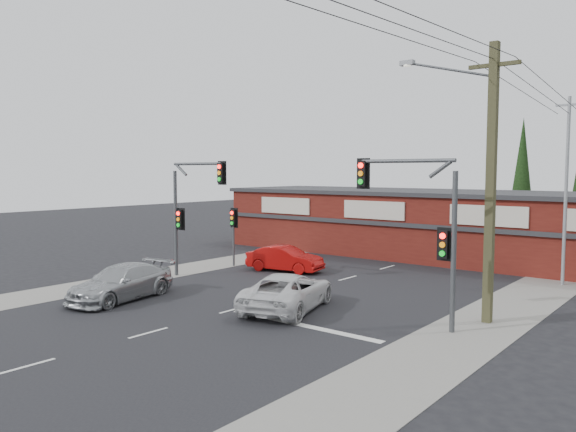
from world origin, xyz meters
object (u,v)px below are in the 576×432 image
Objects in this scene: shop_building at (418,222)px; utility_pole at (487,174)px; silver_suv at (121,283)px; red_sedan at (285,259)px; white_suv at (288,291)px.

shop_building is 2.73× the size of utility_pole.
red_sedan is at bearing 73.15° from silver_suv.
red_sedan is at bearing -105.09° from shop_building.
utility_pole is (9.36, -14.00, 3.26)m from shop_building.
white_suv is at bearing -151.25° from red_sedan.
utility_pole is at bearing -172.73° from white_suv.
silver_suv is 9.74m from red_sedan.
utility_pole reaches higher than red_sedan.
white_suv reaches higher than red_sedan.
utility_pole reaches higher than white_suv.
utility_pole is at bearing 14.73° from silver_suv.
utility_pole is at bearing -56.24° from shop_building.
utility_pole is (6.71, 3.01, 4.66)m from white_suv.
shop_building reaches higher than red_sedan.
silver_suv is at bearing -155.37° from utility_pole.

